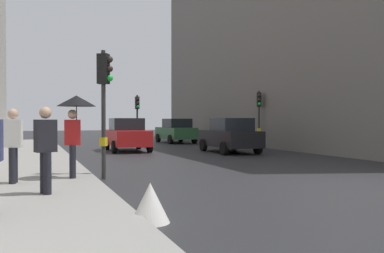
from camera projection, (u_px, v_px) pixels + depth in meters
ground_plane at (345, 186)px, 10.33m from camera, size 120.00×120.00×0.00m
sidewalk_kerb at (32, 169)px, 13.24m from camera, size 3.14×40.00×0.16m
building_facade_right at (320, 48)px, 29.01m from camera, size 12.00×29.64×13.46m
traffic_light_near_right at (104, 90)px, 11.56m from camera, size 0.44×0.38×3.61m
traffic_light_far_median at (137, 110)px, 27.90m from camera, size 0.25×0.43×3.35m
traffic_light_mid_street at (259, 109)px, 24.56m from camera, size 0.34×0.45×3.39m
car_red_sedan at (127, 135)px, 22.18m from camera, size 2.14×4.26×1.76m
car_green_estate at (176, 131)px, 30.09m from camera, size 2.10×4.24×1.76m
car_dark_suv at (230, 135)px, 21.09m from camera, size 2.12×4.25×1.76m
pedestrian_with_umbrella at (75, 113)px, 10.72m from camera, size 1.00×1.00×2.14m
pedestrian_with_black_backpack at (11, 141)px, 9.79m from camera, size 0.64×0.39×1.77m
pedestrian_in_dark_coat at (46, 146)px, 8.38m from camera, size 0.46×0.36×1.77m
warning_sign_triangle at (150, 203)px, 6.67m from camera, size 0.64×0.64×0.65m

